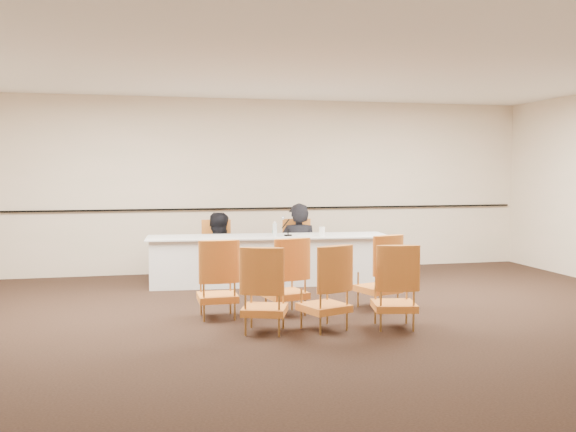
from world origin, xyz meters
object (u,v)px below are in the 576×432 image
object	(u,v)px
panelist_main_chair	(298,248)
drinking_glass	(275,233)
panelist_second	(217,262)
coffee_cup	(322,231)
panelist_main	(298,257)
aud_chair_back_right	(394,286)
aud_chair_front_left	(217,278)
panelist_second_chair	(217,250)
aud_chair_back_mid	(324,287)
water_bottle	(275,229)
aud_chair_back_left	(265,289)
aud_chair_front_mid	(285,276)
aud_chair_front_right	(378,271)
panel_table	(269,260)
microphone	(288,226)

from	to	relation	value
panelist_main_chair	drinking_glass	xyz separation A→B (m)	(-0.52, -0.60, 0.32)
panelist_second	coffee_cup	distance (m)	1.83
panelist_main	aud_chair_back_right	distance (m)	3.61
panelist_main_chair	drinking_glass	distance (m)	0.86
panelist_second	aud_chair_front_left	xyz separation A→B (m)	(-0.32, -2.77, 0.19)
panelist_second_chair	aud_chair_back_mid	bearing A→B (deg)	-73.58
panelist_second	water_bottle	world-z (taller)	panelist_second
panelist_main_chair	aud_chair_back_left	bearing A→B (deg)	-105.11
aud_chair_back_mid	aud_chair_front_mid	bearing A→B (deg)	86.44
coffee_cup	aud_chair_front_right	size ratio (longest dim) A/B	0.15
aud_chair_front_right	aud_chair_back_right	distance (m)	1.05
panel_table	aud_chair_front_mid	world-z (taller)	aud_chair_front_mid
aud_chair_front_mid	aud_chair_back_left	bearing A→B (deg)	-129.67
panelist_second_chair	drinking_glass	world-z (taller)	panelist_second_chair
aud_chair_back_left	coffee_cup	bearing A→B (deg)	82.14
panelist_main	coffee_cup	world-z (taller)	panelist_main
microphone	water_bottle	size ratio (longest dim) A/B	1.34
aud_chair_front_right	aud_chair_front_left	bearing A→B (deg)	165.09
aud_chair_front_left	aud_chair_back_left	bearing A→B (deg)	-62.98
panelist_second_chair	microphone	bearing A→B (deg)	-29.99
coffee_cup	aud_chair_front_left	distance (m)	2.71
microphone	aud_chair_back_right	world-z (taller)	microphone
panelist_second	aud_chair_front_mid	size ratio (longest dim) A/B	1.68
aud_chair_front_left	aud_chair_front_mid	distance (m)	0.83
panelist_main_chair	panelist_second_chair	size ratio (longest dim) A/B	1.00
drinking_glass	aud_chair_front_right	world-z (taller)	aud_chair_front_right
panelist_main_chair	aud_chair_back_mid	world-z (taller)	same
aud_chair_front_mid	water_bottle	bearing A→B (deg)	68.83
aud_chair_front_mid	aud_chair_back_left	size ratio (longest dim) A/B	1.00
aud_chair_back_mid	aud_chair_back_right	bearing A→B (deg)	-27.05
panelist_second_chair	coffee_cup	size ratio (longest dim) A/B	6.76
panelist_main	aud_chair_front_left	xyz separation A→B (m)	(-1.66, -2.66, 0.14)
panelist_main	aud_chair_front_right	xyz separation A→B (m)	(0.41, -2.57, 0.14)
coffee_cup	aud_chair_back_mid	size ratio (longest dim) A/B	0.15
panelist_second	microphone	distance (m)	1.39
panelist_main	panelist_main_chair	size ratio (longest dim) A/B	1.86
panelist_main_chair	aud_chair_back_mid	size ratio (longest dim) A/B	1.00
aud_chair_back_left	aud_chair_back_right	world-z (taller)	same
panelist_second	aud_chair_back_mid	world-z (taller)	panelist_second
panelist_main	aud_chair_back_left	world-z (taller)	panelist_main
coffee_cup	aud_chair_front_mid	distance (m)	2.22
microphone	aud_chair_front_left	world-z (taller)	microphone
panelist_second_chair	drinking_glass	bearing A→B (deg)	-36.51
panel_table	aud_chair_back_left	world-z (taller)	aud_chair_back_left
panelist_main	aud_chair_front_left	world-z (taller)	panelist_main
panelist_second_chair	water_bottle	world-z (taller)	water_bottle
microphone	aud_chair_front_mid	distance (m)	2.17
aud_chair_front_right	drinking_glass	bearing A→B (deg)	97.85
aud_chair_front_right	aud_chair_back_mid	size ratio (longest dim) A/B	1.00
panelist_main_chair	aud_chair_back_left	distance (m)	3.69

